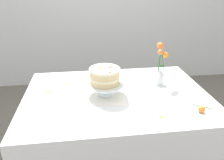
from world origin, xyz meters
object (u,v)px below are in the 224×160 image
object	(u,v)px
dining_table	(117,106)
fallen_rose	(202,109)
layer_cake	(105,76)
cake_stand	(105,85)
flower_vase	(160,69)

from	to	relation	value
dining_table	fallen_rose	world-z (taller)	fallen_rose
layer_cake	fallen_rose	world-z (taller)	layer_cake
dining_table	layer_cake	xyz separation A→B (m)	(-0.09, 0.02, 0.25)
cake_stand	fallen_rose	distance (m)	0.69
cake_stand	layer_cake	world-z (taller)	layer_cake
fallen_rose	layer_cake	bearing A→B (deg)	152.19
layer_cake	flower_vase	world-z (taller)	flower_vase
fallen_rose	cake_stand	bearing A→B (deg)	152.19
layer_cake	dining_table	bearing A→B (deg)	-11.55
flower_vase	fallen_rose	xyz separation A→B (m)	(0.14, -0.46, -0.11)
layer_cake	flower_vase	distance (m)	0.49
flower_vase	layer_cake	bearing A→B (deg)	-163.58
flower_vase	fallen_rose	size ratio (longest dim) A/B	2.78
dining_table	layer_cake	bearing A→B (deg)	168.45
dining_table	cake_stand	distance (m)	0.20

